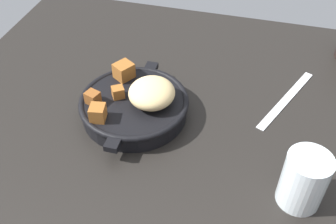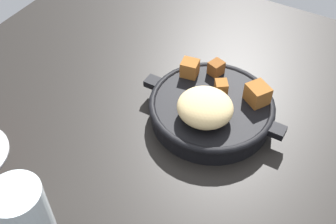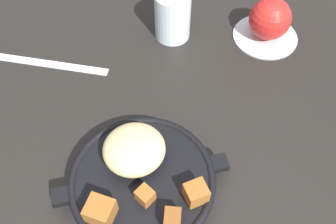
{
  "view_description": "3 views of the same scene",
  "coord_description": "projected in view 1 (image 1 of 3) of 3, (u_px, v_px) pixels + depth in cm",
  "views": [
    {
      "loc": [
        48.31,
        10.11,
        53.11
      ],
      "look_at": [
        -3.03,
        -3.76,
        3.53
      ],
      "focal_mm": 42.54,
      "sensor_mm": 36.0,
      "label": 1
    },
    {
      "loc": [
        -22.5,
        35.15,
        52.55
      ],
      "look_at": [
        0.1,
        -4.16,
        5.23
      ],
      "focal_mm": 45.04,
      "sensor_mm": 36.0,
      "label": 2
    },
    {
      "loc": [
        -5.84,
        -33.06,
        50.86
      ],
      "look_at": [
        1.68,
        -0.71,
        3.83
      ],
      "focal_mm": 39.15,
      "sensor_mm": 36.0,
      "label": 3
    }
  ],
  "objects": [
    {
      "name": "cast_iron_skillet",
      "position": [
        136.0,
        103.0,
        0.75
      ],
      "size": [
        25.14,
        20.88,
        8.16
      ],
      "color": "black",
      "rests_on": "ground_plane"
    },
    {
      "name": "butter_knife",
      "position": [
        286.0,
        99.0,
        0.8
      ],
      "size": [
        20.55,
        10.25,
        0.36
      ],
      "primitive_type": "cube",
      "rotation": [
        0.0,
        0.0,
        -0.42
      ],
      "color": "silver",
      "rests_on": "ground_plane"
    },
    {
      "name": "ground_plane",
      "position": [
        183.0,
        145.0,
        0.73
      ],
      "size": [
        94.6,
        102.31,
        2.4
      ],
      "primitive_type": "cube",
      "color": "black"
    },
    {
      "name": "water_glass_tall",
      "position": [
        304.0,
        180.0,
        0.6
      ],
      "size": [
        6.88,
        6.88,
        9.55
      ],
      "primitive_type": "cylinder",
      "color": "silver",
      "rests_on": "ground_plane"
    }
  ]
}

